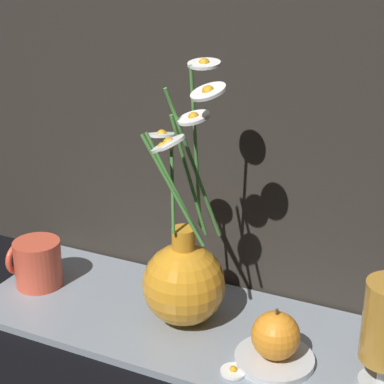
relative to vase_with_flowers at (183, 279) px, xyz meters
name	(u,v)px	position (x,y,z in m)	size (l,w,h in m)	color
ground_plane	(195,329)	(0.02, 0.01, -0.09)	(6.00, 6.00, 0.00)	black
shelf	(195,326)	(0.02, 0.01, -0.08)	(0.71, 0.26, 0.01)	gray
vase_with_flowers	(183,279)	(0.00, 0.00, 0.00)	(0.16, 0.17, 0.41)	orange
yellow_mug	(37,263)	(-0.28, 0.00, -0.04)	(0.09, 0.08, 0.08)	#DB5138
saucer_plate	(274,359)	(0.16, -0.04, -0.07)	(0.11, 0.11, 0.01)	silver
orange_fruit	(276,335)	(0.16, -0.04, -0.03)	(0.07, 0.07, 0.08)	orange
loose_daisy	(243,374)	(0.13, -0.08, -0.07)	(0.12, 0.04, 0.01)	#336B2D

